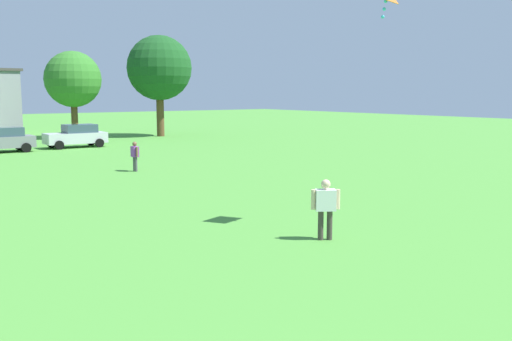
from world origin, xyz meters
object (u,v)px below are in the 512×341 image
bystander_near_trees (135,154)px  parked_car_gray_2 (1,140)px  parked_car_silver_3 (76,136)px  adult_bystander (325,204)px  tree_right (73,80)px  tree_far_right (159,68)px

bystander_near_trees → parked_car_gray_2: parked_car_gray_2 is taller
parked_car_silver_3 → adult_bystander: bearing=83.8°
parked_car_silver_3 → tree_right: tree_right is taller
adult_bystander → parked_car_silver_3: parked_car_silver_3 is taller
adult_bystander → parked_car_gray_2: bearing=-53.8°
tree_far_right → parked_car_gray_2: bearing=-155.8°
parked_car_gray_2 → tree_right: 12.76m
parked_car_gray_2 → parked_car_silver_3: size_ratio=1.00×
parked_car_gray_2 → tree_far_right: 17.45m
adult_bystander → parked_car_gray_2: size_ratio=0.39×
parked_car_silver_3 → tree_right: (2.68, 8.41, 4.25)m
bystander_near_trees → parked_car_gray_2: (-3.49, 13.82, -0.05)m
adult_bystander → tree_far_right: size_ratio=0.18×
bystander_near_trees → parked_car_gray_2: bearing=-162.5°
tree_right → tree_far_right: 7.58m
adult_bystander → tree_far_right: tree_far_right is taller
parked_car_gray_2 → tree_right: size_ratio=0.57×
adult_bystander → parked_car_silver_3: 30.42m
tree_right → tree_far_right: (7.19, -2.18, 1.06)m
parked_car_gray_2 → tree_right: tree_right is taller
tree_far_right → adult_bystander: bearing=-109.8°
adult_bystander → bystander_near_trees: size_ratio=1.10×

